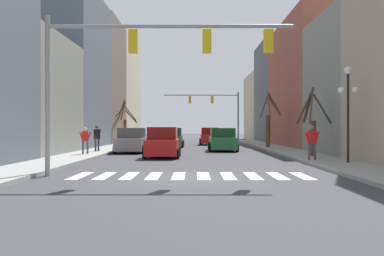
# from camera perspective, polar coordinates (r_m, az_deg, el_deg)

# --- Properties ---
(ground_plane) EXTENTS (240.00, 240.00, 0.00)m
(ground_plane) POSITION_cam_1_polar(r_m,az_deg,el_deg) (15.67, -0.15, -6.40)
(ground_plane) COLOR #38383D
(building_row_left) EXTENTS (6.00, 58.51, 13.30)m
(building_row_left) POSITION_cam_1_polar(r_m,az_deg,el_deg) (41.66, -15.23, 6.21)
(building_row_left) COLOR #515B66
(building_row_left) RESTS_ON ground_plane
(building_row_right) EXTENTS (6.00, 62.25, 12.38)m
(building_row_right) POSITION_cam_1_polar(r_m,az_deg,el_deg) (41.43, 15.60, 5.29)
(building_row_right) COLOR tan
(building_row_right) RESTS_ON ground_plane
(crosswalk_stripes) EXTENTS (8.55, 2.60, 0.01)m
(crosswalk_stripes) POSITION_cam_1_polar(r_m,az_deg,el_deg) (16.44, -0.12, -6.08)
(crosswalk_stripes) COLOR white
(crosswalk_stripes) RESTS_ON ground_plane
(traffic_signal_near) EXTENTS (9.00, 0.28, 5.84)m
(traffic_signal_near) POSITION_cam_1_polar(r_m,az_deg,el_deg) (16.57, -6.21, 9.28)
(traffic_signal_near) COLOR gray
(traffic_signal_near) RESTS_ON ground_plane
(traffic_signal_far) EXTENTS (8.76, 0.28, 5.98)m
(traffic_signal_far) POSITION_cam_1_polar(r_m,az_deg,el_deg) (52.56, 2.94, 2.97)
(traffic_signal_far) COLOR gray
(traffic_signal_far) RESTS_ON ground_plane
(street_lamp_right_corner) EXTENTS (0.95, 0.36, 4.43)m
(street_lamp_right_corner) POSITION_cam_1_polar(r_m,az_deg,el_deg) (21.97, 19.21, 4.02)
(street_lamp_right_corner) COLOR black
(street_lamp_right_corner) RESTS_ON sidewalk_right
(car_at_intersection) EXTENTS (2.16, 4.53, 1.73)m
(car_at_intersection) POSITION_cam_1_polar(r_m,az_deg,el_deg) (34.00, 3.91, -1.57)
(car_at_intersection) COLOR #236B38
(car_at_intersection) RESTS_ON ground_plane
(car_driving_toward_lane) EXTENTS (2.05, 4.18, 1.79)m
(car_driving_toward_lane) POSITION_cam_1_polar(r_m,az_deg,el_deg) (26.50, -3.75, -1.97)
(car_driving_toward_lane) COLOR red
(car_driving_toward_lane) RESTS_ON ground_plane
(car_driving_away_lane) EXTENTS (2.12, 4.57, 1.75)m
(car_driving_away_lane) POSITION_cam_1_polar(r_m,az_deg,el_deg) (40.31, -2.56, -1.31)
(car_driving_away_lane) COLOR #236B38
(car_driving_away_lane) RESTS_ON ground_plane
(car_parked_right_mid) EXTENTS (2.18, 4.36, 1.78)m
(car_parked_right_mid) POSITION_cam_1_polar(r_m,az_deg,el_deg) (52.50, -4.46, -0.98)
(car_parked_right_mid) COLOR red
(car_parked_right_mid) RESTS_ON ground_plane
(car_parked_right_near) EXTENTS (2.14, 4.18, 1.77)m
(car_parked_right_near) POSITION_cam_1_polar(r_m,az_deg,el_deg) (46.20, 2.27, -1.13)
(car_parked_right_near) COLOR red
(car_parked_right_near) RESTS_ON ground_plane
(car_parked_left_near) EXTENTS (2.11, 4.24, 1.74)m
(car_parked_left_near) POSITION_cam_1_polar(r_m,az_deg,el_deg) (31.79, -7.67, -1.67)
(car_parked_left_near) COLOR gray
(car_parked_left_near) RESTS_ON ground_plane
(pedestrian_near_right_corner) EXTENTS (0.71, 0.27, 1.64)m
(pedestrian_near_right_corner) POSITION_cam_1_polar(r_m,az_deg,el_deg) (28.23, -13.41, -1.26)
(pedestrian_near_right_corner) COLOR #4C4C51
(pedestrian_near_right_corner) RESTS_ON sidewalk_left
(pedestrian_on_right_sidewalk) EXTENTS (0.75, 0.26, 1.74)m
(pedestrian_on_right_sidewalk) POSITION_cam_1_polar(r_m,az_deg,el_deg) (23.23, 15.00, -1.39)
(pedestrian_on_right_sidewalk) COLOR #4C4C51
(pedestrian_on_right_sidewalk) RESTS_ON sidewalk_right
(pedestrian_waiting_at_curb) EXTENTS (0.44, 0.72, 1.79)m
(pedestrian_waiting_at_curb) POSITION_cam_1_polar(r_m,az_deg,el_deg) (31.35, -11.97, -0.97)
(pedestrian_waiting_at_curb) COLOR #282D47
(pedestrian_waiting_at_curb) RESTS_ON sidewalk_left
(street_tree_left_near) EXTENTS (1.96, 2.32, 4.63)m
(street_tree_left_near) POSITION_cam_1_polar(r_m,az_deg,el_deg) (37.85, 9.78, 0.92)
(street_tree_left_near) COLOR brown
(street_tree_left_near) RESTS_ON sidewalk_right
(street_tree_right_mid) EXTENTS (2.17, 2.27, 3.95)m
(street_tree_right_mid) POSITION_cam_1_polar(r_m,az_deg,el_deg) (26.45, 14.98, 0.58)
(street_tree_right_mid) COLOR #473828
(street_tree_right_mid) RESTS_ON sidewalk_right
(street_tree_left_mid) EXTENTS (2.67, 2.14, 4.56)m
(street_tree_left_mid) POSITION_cam_1_polar(r_m,az_deg,el_deg) (47.01, -8.55, 0.61)
(street_tree_left_mid) COLOR brown
(street_tree_left_mid) RESTS_ON sidewalk_left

